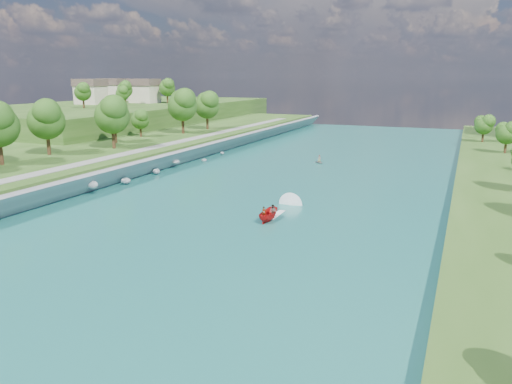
% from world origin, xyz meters
% --- Properties ---
extents(ground, '(260.00, 260.00, 0.00)m').
position_xyz_m(ground, '(0.00, 0.00, 0.00)').
color(ground, '#2D5119').
rests_on(ground, ground).
extents(river_water, '(55.00, 240.00, 0.10)m').
position_xyz_m(river_water, '(0.00, 20.00, 0.05)').
color(river_water, '#175A53').
rests_on(river_water, ground).
extents(berm_west, '(45.00, 240.00, 3.50)m').
position_xyz_m(berm_west, '(-50.00, 20.00, 1.75)').
color(berm_west, '#2D5119').
rests_on(berm_west, ground).
extents(ridge_west, '(60.00, 120.00, 9.00)m').
position_xyz_m(ridge_west, '(-82.50, 95.00, 4.50)').
color(ridge_west, '#2D5119').
rests_on(ridge_west, ground).
extents(riprap_bank, '(4.05, 236.00, 4.05)m').
position_xyz_m(riprap_bank, '(-25.84, 19.20, 1.79)').
color(riprap_bank, slate).
rests_on(riprap_bank, ground).
extents(riverside_path, '(3.00, 200.00, 0.10)m').
position_xyz_m(riverside_path, '(-32.50, 20.00, 3.55)').
color(riverside_path, gray).
rests_on(riverside_path, berm_west).
extents(ridge_houses, '(29.50, 29.50, 8.40)m').
position_xyz_m(ridge_houses, '(-88.67, 100.00, 13.31)').
color(ridge_houses, beige).
rests_on(ridge_houses, ridge_west).
extents(trees_ridge, '(14.92, 38.95, 10.01)m').
position_xyz_m(trees_ridge, '(-74.14, 89.09, 13.57)').
color(trees_ridge, '#2D4E15').
rests_on(trees_ridge, ridge_west).
extents(motorboat, '(3.60, 19.02, 2.09)m').
position_xyz_m(motorboat, '(5.92, 10.47, 0.85)').
color(motorboat, '#B40E0E').
rests_on(motorboat, river_water).
extents(raft, '(3.00, 3.08, 1.73)m').
position_xyz_m(raft, '(-0.05, 54.24, 0.49)').
color(raft, gray).
rests_on(raft, river_water).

